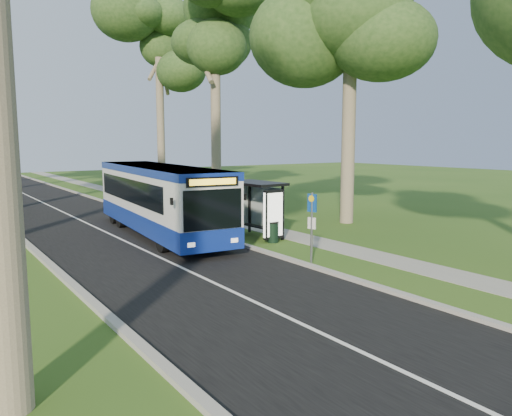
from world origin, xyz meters
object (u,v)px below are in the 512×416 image
Objects in this scene: bus at (160,199)px; bus_shelter at (263,199)px; litter_bin at (273,232)px; bus_stop_sign at (312,220)px.

bus reaches higher than bus_shelter.
litter_bin is at bearing -101.87° from bus_shelter.
bus_stop_sign is 4.04m from litter_bin.
bus_shelter is at bearing -39.53° from bus.
bus_stop_sign is (1.99, -7.90, -0.06)m from bus.
bus_stop_sign is at bearing -106.92° from litter_bin.
bus reaches higher than litter_bin.
bus is 8.15m from bus_stop_sign.
bus_shelter reaches higher than litter_bin.
bus_shelter is 3.35× the size of litter_bin.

